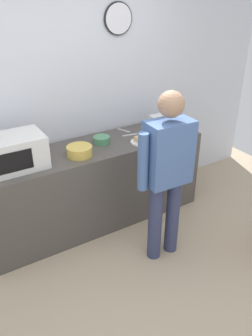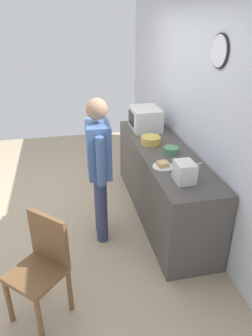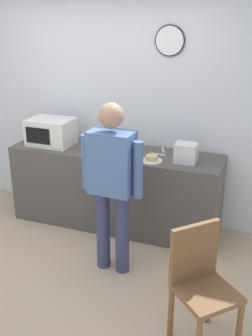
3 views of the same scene
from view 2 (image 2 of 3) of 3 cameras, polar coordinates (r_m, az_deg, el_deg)
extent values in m
plane|color=tan|center=(4.25, -10.64, -8.23)|extent=(6.00, 6.00, 0.00)
cube|color=silver|center=(4.00, 11.53, 10.12)|extent=(5.40, 0.10, 2.60)
cylinder|color=white|center=(3.22, 16.65, 19.66)|extent=(0.29, 0.03, 0.29)
cylinder|color=black|center=(3.22, 16.70, 19.66)|extent=(0.32, 0.02, 0.32)
cube|color=#4C4742|center=(4.02, 6.54, -2.55)|extent=(2.37, 0.62, 0.90)
cube|color=silver|center=(4.46, 3.54, 8.95)|extent=(0.50, 0.38, 0.30)
cube|color=black|center=(4.47, 0.92, 9.04)|extent=(0.30, 0.01, 0.18)
cylinder|color=white|center=(3.36, 6.69, 0.23)|extent=(0.22, 0.22, 0.01)
cube|color=tan|center=(3.35, 6.72, 0.73)|extent=(0.12, 0.12, 0.05)
cylinder|color=#4C8E60|center=(3.72, 8.16, 3.24)|extent=(0.17, 0.17, 0.07)
cylinder|color=gold|center=(3.95, 4.53, 5.02)|extent=(0.25, 0.25, 0.10)
cube|color=silver|center=(3.08, 10.56, -0.70)|extent=(0.22, 0.18, 0.20)
cube|color=silver|center=(3.48, 12.72, 0.62)|extent=(0.08, 0.17, 0.01)
cube|color=silver|center=(3.43, 10.39, 0.46)|extent=(0.17, 0.05, 0.01)
cylinder|color=navy|center=(3.54, -4.44, -7.62)|extent=(0.13, 0.13, 0.82)
cylinder|color=navy|center=(3.71, -4.74, -5.91)|extent=(0.13, 0.13, 0.82)
cube|color=#47669E|center=(3.30, -5.02, 3.43)|extent=(0.41, 0.26, 0.57)
cylinder|color=#47669E|center=(3.08, -4.60, 1.17)|extent=(0.09, 0.09, 0.52)
cylinder|color=#47669E|center=(3.54, -5.36, 4.55)|extent=(0.09, 0.09, 0.52)
sphere|color=#A37A5B|center=(3.16, -5.33, 10.58)|extent=(0.22, 0.22, 0.22)
cylinder|color=brown|center=(3.00, -20.51, -21.70)|extent=(0.04, 0.04, 0.45)
cylinder|color=brown|center=(2.80, -15.42, -25.19)|extent=(0.04, 0.04, 0.45)
cylinder|color=brown|center=(3.15, -15.32, -18.08)|extent=(0.04, 0.04, 0.45)
cylinder|color=brown|center=(2.96, -10.17, -20.99)|extent=(0.04, 0.04, 0.45)
cube|color=brown|center=(2.80, -15.98, -18.01)|extent=(0.57, 0.57, 0.04)
cube|color=brown|center=(2.72, -13.86, -12.23)|extent=(0.31, 0.32, 0.45)
camera|label=1|loc=(5.02, -34.96, 22.06)|focal=36.92mm
camera|label=3|loc=(3.25, -71.73, 8.82)|focal=43.42mm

